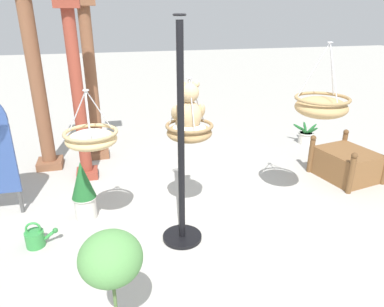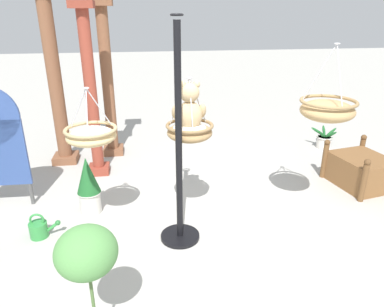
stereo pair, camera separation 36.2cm
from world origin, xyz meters
name	(u,v)px [view 1 (the left image)]	position (x,y,z in m)	size (l,w,h in m)	color
ground_plane	(194,227)	(0.00, 0.00, 0.00)	(40.00, 40.00, 0.00)	#ADAAA3
display_pole_central	(182,180)	(-0.18, -0.19, 0.73)	(0.44, 0.44, 2.38)	black
hanging_basket_with_teddy	(189,131)	(-0.03, 0.06, 1.19)	(0.52, 0.52, 0.69)	#A37F51
teddy_bear	(189,110)	(-0.03, 0.09, 1.42)	(0.37, 0.34, 0.54)	tan
hanging_basket_left_high	(91,138)	(-1.06, -0.03, 1.23)	(0.53, 0.53, 0.58)	tan
hanging_basket_right_low	(321,106)	(1.44, -0.11, 1.42)	(0.60, 0.60, 0.81)	tan
greenhouse_pillar_left	(78,100)	(-1.25, 1.75, 1.22)	(0.33, 0.33, 2.53)	brown
greenhouse_pillar_right	(92,87)	(-1.06, 2.57, 1.24)	(0.37, 0.37, 2.58)	brown
greenhouse_pillar_far_back	(38,86)	(-1.85, 2.31, 1.35)	(0.41, 0.41, 2.79)	brown
wooden_planter_box	(346,163)	(2.61, 0.72, 0.24)	(0.91, 0.99, 0.62)	brown
potted_plant_tall_leafy	(83,190)	(-1.24, 0.54, 0.39)	(0.30, 0.30, 0.75)	beige
potted_plant_trailing_ivy	(113,284)	(-0.96, -1.55, 0.72)	(0.42, 0.42, 1.10)	beige
potted_plant_broad_leaf	(306,136)	(2.85, 2.24, 0.15)	(0.46, 0.48, 0.39)	beige
watering_can	(36,238)	(-1.76, 0.08, 0.10)	(0.35, 0.20, 0.30)	#338C3F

